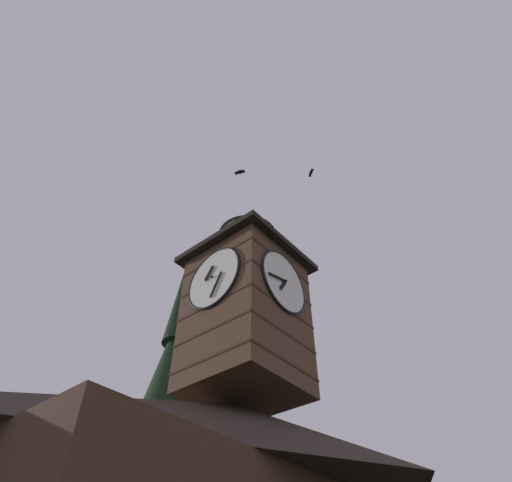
{
  "coord_description": "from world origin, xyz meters",
  "views": [
    {
      "loc": [
        10.07,
        7.89,
        1.79
      ],
      "look_at": [
        -1.39,
        -1.68,
        15.75
      ],
      "focal_mm": 31.16,
      "sensor_mm": 36.0,
      "label": 1
    }
  ],
  "objects": [
    {
      "name": "flying_bird_low",
      "position": [
        -3.01,
        0.75,
        20.4
      ],
      "size": [
        0.43,
        0.51,
        0.11
      ],
      "color": "black"
    },
    {
      "name": "flying_bird_high",
      "position": [
        -0.75,
        -2.27,
        20.7
      ],
      "size": [
        0.38,
        0.58,
        0.15
      ],
      "color": "black"
    },
    {
      "name": "moon",
      "position": [
        -12.98,
        -32.94,
        17.75
      ],
      "size": [
        1.87,
        1.87,
        1.87
      ],
      "color": "silver"
    },
    {
      "name": "pine_tree_behind",
      "position": [
        -2.49,
        -7.69,
        7.85
      ],
      "size": [
        4.91,
        4.91,
        19.0
      ],
      "color": "#473323",
      "rests_on": "ground_plane"
    },
    {
      "name": "clock_tower",
      "position": [
        -0.95,
        -1.82,
        12.1
      ],
      "size": [
        4.42,
        4.42,
        9.1
      ],
      "color": "brown",
      "rests_on": "building_main"
    }
  ]
}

